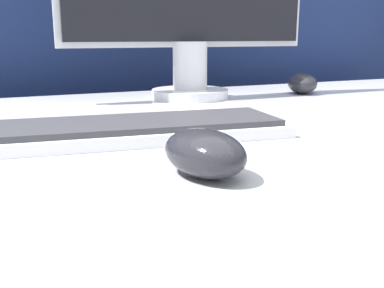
{
  "coord_description": "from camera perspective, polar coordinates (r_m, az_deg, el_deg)",
  "views": [
    {
      "loc": [
        -0.17,
        -0.57,
        0.85
      ],
      "look_at": [
        0.01,
        -0.16,
        0.74
      ],
      "focal_mm": 42.0,
      "sensor_mm": 36.0,
      "label": 1
    }
  ],
  "objects": [
    {
      "name": "partition_panel",
      "position": [
        1.26,
        -15.54,
        0.62
      ],
      "size": [
        5.0,
        0.03,
        1.16
      ],
      "color": "navy",
      "rests_on": "ground_plane"
    },
    {
      "name": "computer_mouse_near",
      "position": [
        0.44,
        1.6,
        -1.14
      ],
      "size": [
        0.09,
        0.11,
        0.05
      ],
      "rotation": [
        0.0,
        0.0,
        0.2
      ],
      "color": "#232328",
      "rests_on": "desk"
    },
    {
      "name": "keyboard",
      "position": [
        0.62,
        -7.0,
        1.96
      ],
      "size": [
        0.42,
        0.18,
        0.02
      ],
      "rotation": [
        0.0,
        0.0,
        -0.12
      ],
      "color": "white",
      "rests_on": "desk"
    },
    {
      "name": "computer_mouse_far",
      "position": [
        1.12,
        13.83,
        7.5
      ],
      "size": [
        0.11,
        0.12,
        0.05
      ],
      "rotation": [
        0.0,
        0.0,
        -0.45
      ],
      "color": "#232328",
      "rests_on": "desk"
    }
  ]
}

